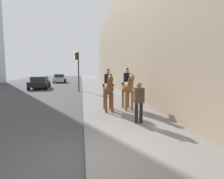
# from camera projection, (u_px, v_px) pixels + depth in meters

# --- Properties ---
(sidewalk_slab) EXTENTS (120.00, 3.81, 0.12)m
(sidewalk_slab) POSITION_uv_depth(u_px,v_px,m) (156.00, 154.00, 5.21)
(sidewalk_slab) COLOR slate
(sidewalk_slab) RESTS_ON ground
(mounted_horse_near) EXTENTS (2.15, 0.61, 2.26)m
(mounted_horse_near) POSITION_uv_depth(u_px,v_px,m) (108.00, 88.00, 10.11)
(mounted_horse_near) COLOR brown
(mounted_horse_near) RESTS_ON sidewalk_slab
(mounted_horse_far) EXTENTS (2.15, 0.61, 2.31)m
(mounted_horse_far) POSITION_uv_depth(u_px,v_px,m) (128.00, 86.00, 10.47)
(mounted_horse_far) COLOR brown
(mounted_horse_far) RESTS_ON sidewalk_slab
(pedestrian_greeting) EXTENTS (0.27, 0.40, 1.70)m
(pedestrian_greeting) POSITION_uv_depth(u_px,v_px,m) (139.00, 100.00, 7.82)
(pedestrian_greeting) COLOR black
(pedestrian_greeting) RESTS_ON sidewalk_slab
(car_near_lane) EXTENTS (3.92, 2.19, 1.44)m
(car_near_lane) POSITION_uv_depth(u_px,v_px,m) (39.00, 82.00, 22.40)
(car_near_lane) COLOR black
(car_near_lane) RESTS_ON ground
(car_mid_lane) EXTENTS (3.97, 1.95, 1.44)m
(car_mid_lane) POSITION_uv_depth(u_px,v_px,m) (60.00, 78.00, 32.51)
(car_mid_lane) COLOR #B7BABF
(car_mid_lane) RESTS_ON ground
(traffic_light_near_curb) EXTENTS (0.20, 0.44, 4.03)m
(traffic_light_near_curb) POSITION_uv_depth(u_px,v_px,m) (78.00, 65.00, 19.45)
(traffic_light_near_curb) COLOR black
(traffic_light_near_curb) RESTS_ON ground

